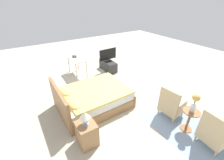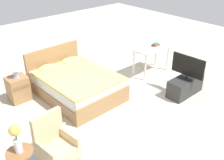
% 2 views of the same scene
% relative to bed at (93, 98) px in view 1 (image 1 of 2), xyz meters
% --- Properties ---
extents(ground_plane, '(16.00, 16.00, 0.00)m').
position_rel_bed_xyz_m(ground_plane, '(-0.01, -0.98, -0.30)').
color(ground_plane, beige).
extents(floor_rug, '(2.10, 1.50, 0.01)m').
position_rel_bed_xyz_m(floor_rug, '(-2.08, -1.69, -0.30)').
color(floor_rug, '#8EA8C6').
rests_on(floor_rug, ground_plane).
extents(bed, '(1.54, 2.06, 0.96)m').
position_rel_bed_xyz_m(bed, '(0.00, 0.00, 0.00)').
color(bed, '#997047').
rests_on(bed, ground_plane).
extents(armchair_by_window_left, '(0.58, 0.58, 0.92)m').
position_rel_bed_xyz_m(armchair_by_window_left, '(-2.64, -1.63, 0.08)').
color(armchair_by_window_left, '#CCB284').
rests_on(armchair_by_window_left, floor_rug).
extents(armchair_by_window_right, '(0.59, 0.59, 0.92)m').
position_rel_bed_xyz_m(armchair_by_window_right, '(-1.51, -1.63, 0.08)').
color(armchair_by_window_right, '#CCB284').
rests_on(armchair_by_window_right, floor_rug).
extents(side_table, '(0.40, 0.40, 0.59)m').
position_rel_bed_xyz_m(side_table, '(-2.08, -1.60, 0.07)').
color(side_table, '#936038').
rests_on(side_table, ground_plane).
extents(flower_vase, '(0.17, 0.17, 0.48)m').
position_rel_bed_xyz_m(flower_vase, '(-2.08, -1.60, 0.59)').
color(flower_vase, silver).
rests_on(flower_vase, side_table).
extents(nightstand, '(0.44, 0.41, 0.59)m').
position_rel_bed_xyz_m(nightstand, '(-1.11, 0.68, -0.00)').
color(nightstand, '#997047').
rests_on(nightstand, ground_plane).
extents(table_lamp, '(0.22, 0.22, 0.33)m').
position_rel_bed_xyz_m(table_lamp, '(-1.11, 0.68, 0.51)').
color(table_lamp, '#9EADC6').
rests_on(table_lamp, nightstand).
extents(tv_stand, '(0.96, 0.40, 0.43)m').
position_rel_bed_xyz_m(tv_stand, '(1.98, -1.73, -0.08)').
color(tv_stand, '#2D2D2D').
rests_on(tv_stand, ground_plane).
extents(tv_flatscreen, '(0.21, 0.82, 0.55)m').
position_rel_bed_xyz_m(tv_flatscreen, '(1.98, -1.73, 0.42)').
color(tv_flatscreen, black).
rests_on(tv_flatscreen, tv_stand).
extents(vanity_desk, '(1.04, 0.52, 0.75)m').
position_rel_bed_xyz_m(vanity_desk, '(2.27, -0.40, 0.34)').
color(vanity_desk, silver).
rests_on(vanity_desk, ground_plane).
extents(book_stack, '(0.23, 0.17, 0.07)m').
position_rel_bed_xyz_m(book_stack, '(2.43, -0.38, 0.48)').
color(book_stack, '#AD2823').
rests_on(book_stack, vanity_desk).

